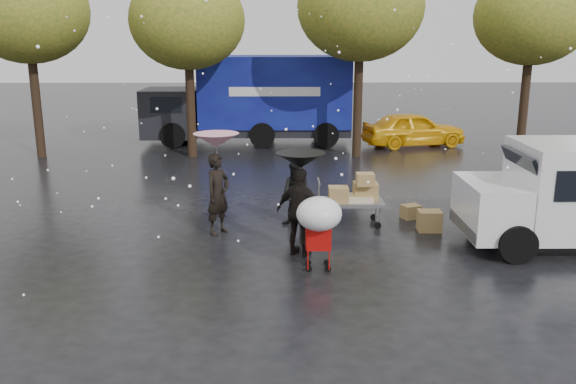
{
  "coord_description": "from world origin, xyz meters",
  "views": [
    {
      "loc": [
        -0.24,
        -11.93,
        4.34
      ],
      "look_at": [
        -0.11,
        1.0,
        0.98
      ],
      "focal_mm": 38.0,
      "sensor_mm": 36.0,
      "label": 1
    }
  ],
  "objects_px": {
    "person_pink": "(218,194)",
    "vendor_cart": "(354,195)",
    "blue_truck": "(254,100)",
    "shopping_cart": "(319,218)",
    "person_black": "(300,212)",
    "yellow_taxi": "(414,129)"
  },
  "relations": [
    {
      "from": "person_pink",
      "to": "vendor_cart",
      "type": "distance_m",
      "value": 3.16
    },
    {
      "from": "person_pink",
      "to": "person_black",
      "type": "distance_m",
      "value": 2.27
    },
    {
      "from": "person_black",
      "to": "vendor_cart",
      "type": "bearing_deg",
      "value": -94.59
    },
    {
      "from": "yellow_taxi",
      "to": "person_black",
      "type": "bearing_deg",
      "value": 146.14
    },
    {
      "from": "person_black",
      "to": "yellow_taxi",
      "type": "relative_size",
      "value": 0.44
    },
    {
      "from": "person_black",
      "to": "shopping_cart",
      "type": "bearing_deg",
      "value": 137.67
    },
    {
      "from": "shopping_cart",
      "to": "blue_truck",
      "type": "bearing_deg",
      "value": 97.2
    },
    {
      "from": "person_black",
      "to": "shopping_cart",
      "type": "relative_size",
      "value": 1.22
    },
    {
      "from": "blue_truck",
      "to": "shopping_cart",
      "type": "bearing_deg",
      "value": -82.8
    },
    {
      "from": "person_black",
      "to": "vendor_cart",
      "type": "distance_m",
      "value": 2.39
    },
    {
      "from": "person_pink",
      "to": "yellow_taxi",
      "type": "xyz_separation_m",
      "value": [
        6.65,
        10.91,
        -0.22
      ]
    },
    {
      "from": "person_pink",
      "to": "vendor_cart",
      "type": "relative_size",
      "value": 1.2
    },
    {
      "from": "yellow_taxi",
      "to": "shopping_cart",
      "type": "bearing_deg",
      "value": 148.72
    },
    {
      "from": "shopping_cart",
      "to": "vendor_cart",
      "type": "bearing_deg",
      "value": 71.0
    },
    {
      "from": "person_black",
      "to": "vendor_cart",
      "type": "relative_size",
      "value": 1.18
    },
    {
      "from": "person_black",
      "to": "person_pink",
      "type": "bearing_deg",
      "value": -9.24
    },
    {
      "from": "blue_truck",
      "to": "vendor_cart",
      "type": "bearing_deg",
      "value": -76.02
    },
    {
      "from": "person_black",
      "to": "yellow_taxi",
      "type": "distance_m",
      "value": 13.24
    },
    {
      "from": "person_pink",
      "to": "person_black",
      "type": "height_order",
      "value": "person_pink"
    },
    {
      "from": "person_black",
      "to": "blue_truck",
      "type": "xyz_separation_m",
      "value": [
        -1.46,
        13.15,
        0.86
      ]
    },
    {
      "from": "person_black",
      "to": "blue_truck",
      "type": "distance_m",
      "value": 13.26
    },
    {
      "from": "vendor_cart",
      "to": "blue_truck",
      "type": "height_order",
      "value": "blue_truck"
    }
  ]
}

